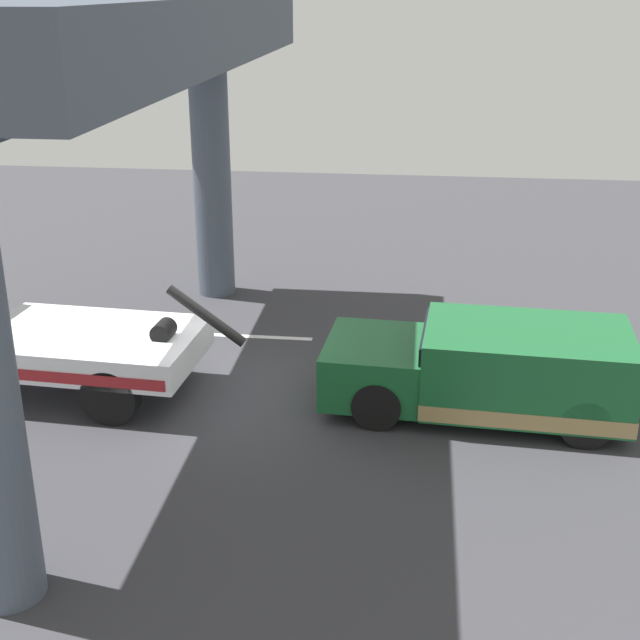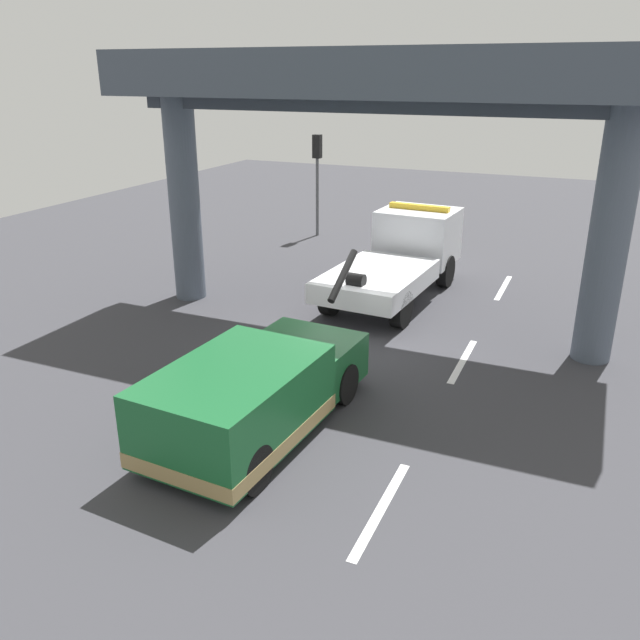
# 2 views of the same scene
# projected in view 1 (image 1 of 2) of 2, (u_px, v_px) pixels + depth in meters

# --- Properties ---
(ground_plane) EXTENTS (60.00, 40.00, 0.10)m
(ground_plane) POSITION_uv_depth(u_px,v_px,m) (222.00, 399.00, 15.69)
(ground_plane) COLOR #38383D
(lane_stripe_west) EXTENTS (2.60, 0.16, 0.01)m
(lane_stripe_west) POSITION_uv_depth(u_px,v_px,m) (538.00, 349.00, 17.69)
(lane_stripe_west) COLOR silver
(lane_stripe_west) RESTS_ON ground
(lane_stripe_mid) EXTENTS (2.60, 0.16, 0.01)m
(lane_stripe_mid) POSITION_uv_depth(u_px,v_px,m) (252.00, 336.00, 18.34)
(lane_stripe_mid) COLOR silver
(lane_stripe_mid) RESTS_ON ground
(towed_van_green) EXTENTS (5.33, 2.51, 1.58)m
(towed_van_green) POSITION_uv_depth(u_px,v_px,m) (491.00, 371.00, 14.86)
(towed_van_green) COLOR #195B2D
(towed_van_green) RESTS_ON ground
(overpass_structure) EXTENTS (3.60, 13.22, 6.85)m
(overpass_structure) POSITION_uv_depth(u_px,v_px,m) (121.00, 67.00, 13.71)
(overpass_structure) COLOR #4C5666
(overpass_structure) RESTS_ON ground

